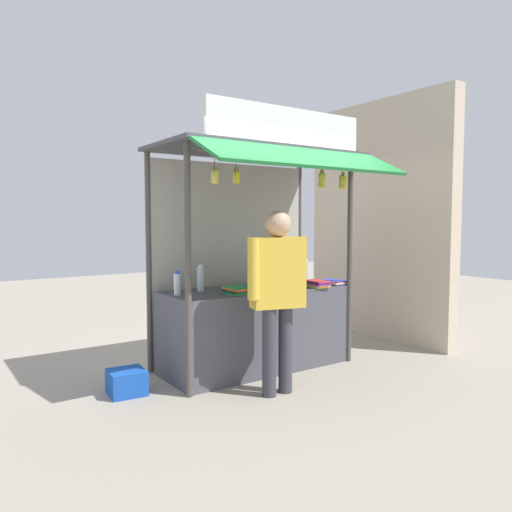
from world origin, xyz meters
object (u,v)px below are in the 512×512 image
object	(u,v)px
vendor_person	(278,285)
banana_bunch_leftmost	(322,180)
water_bottle_back_left	(293,272)
magazine_stack_front_left	(239,290)
banana_bunch_rightmost	(215,177)
magazine_stack_far_right	(317,284)
banana_bunch_inner_right	(343,182)
banana_bunch_inner_left	(236,177)
water_bottle_mid_right	(177,284)
plastic_crate	(127,382)
water_bottle_far_left	(305,271)
water_bottle_center	(201,279)
magazine_stack_back_right	(334,282)

from	to	relation	value
vendor_person	banana_bunch_leftmost	bearing A→B (deg)	36.49
water_bottle_back_left	magazine_stack_front_left	distance (m)	1.02
magazine_stack_front_left	banana_bunch_rightmost	distance (m)	1.19
magazine_stack_far_right	banana_bunch_inner_right	xyz separation A→B (m)	(0.17, -0.21, 1.11)
banana_bunch_inner_left	water_bottle_mid_right	bearing A→B (deg)	122.52
banana_bunch_leftmost	banana_bunch_inner_left	distance (m)	1.05
vendor_person	plastic_crate	distance (m)	1.66
water_bottle_mid_right	water_bottle_back_left	bearing A→B (deg)	1.89
water_bottle_far_left	banana_bunch_inner_left	distance (m)	1.85
magazine_stack_front_left	banana_bunch_inner_left	distance (m)	1.14
water_bottle_center	banana_bunch_leftmost	bearing A→B (deg)	-32.08
water_bottle_mid_right	magazine_stack_front_left	world-z (taller)	water_bottle_mid_right
magazine_stack_front_left	banana_bunch_inner_right	size ratio (longest dim) A/B	1.08
magazine_stack_front_left	water_bottle_center	bearing A→B (deg)	116.53
vendor_person	water_bottle_mid_right	bearing A→B (deg)	141.53
banana_bunch_inner_left	magazine_stack_back_right	bearing A→B (deg)	10.27
water_bottle_back_left	water_bottle_mid_right	xyz separation A→B (m)	(-1.49, -0.05, -0.03)
banana_bunch_inner_right	vendor_person	distance (m)	1.51
water_bottle_mid_right	plastic_crate	size ratio (longest dim) A/B	0.75
water_bottle_far_left	vendor_person	bearing A→B (deg)	-140.05
water_bottle_far_left	magazine_stack_far_right	xyz separation A→B (m)	(-0.22, -0.45, -0.09)
banana_bunch_inner_right	magazine_stack_front_left	bearing A→B (deg)	167.43
banana_bunch_leftmost	banana_bunch_rightmost	xyz separation A→B (m)	(-1.28, -0.00, -0.03)
water_bottle_far_left	banana_bunch_inner_right	size ratio (longest dim) A/B	0.99
magazine_stack_back_right	banana_bunch_rightmost	world-z (taller)	banana_bunch_rightmost
water_bottle_mid_right	banana_bunch_leftmost	xyz separation A→B (m)	(1.40, -0.54, 1.04)
water_bottle_back_left	magazine_stack_front_left	xyz separation A→B (m)	(-0.96, -0.33, -0.10)
water_bottle_mid_right	banana_bunch_inner_right	size ratio (longest dim) A/B	0.86
water_bottle_center	water_bottle_mid_right	world-z (taller)	water_bottle_center
water_bottle_mid_right	plastic_crate	distance (m)	1.03
water_bottle_far_left	water_bottle_center	distance (m)	1.42
water_bottle_back_left	banana_bunch_inner_left	distance (m)	1.63
water_bottle_mid_right	banana_bunch_inner_right	world-z (taller)	banana_bunch_inner_right
magazine_stack_front_left	banana_bunch_inner_right	bearing A→B (deg)	-12.57
water_bottle_far_left	banana_bunch_rightmost	world-z (taller)	banana_bunch_rightmost
water_bottle_far_left	magazine_stack_far_right	distance (m)	0.51
water_bottle_mid_right	banana_bunch_inner_left	xyz separation A→B (m)	(0.34, -0.54, 1.02)
banana_bunch_leftmost	plastic_crate	world-z (taller)	banana_bunch_leftmost
plastic_crate	water_bottle_mid_right	bearing A→B (deg)	4.89
banana_bunch_rightmost	magazine_stack_far_right	bearing A→B (deg)	8.61
magazine_stack_far_right	magazine_stack_back_right	distance (m)	0.32
magazine_stack_front_left	magazine_stack_back_right	world-z (taller)	magazine_stack_front_left
magazine_stack_front_left	banana_bunch_leftmost	distance (m)	1.43
banana_bunch_rightmost	water_bottle_center	bearing A→B (deg)	72.60
water_bottle_far_left	magazine_stack_far_right	bearing A→B (deg)	-116.03
banana_bunch_rightmost	water_bottle_mid_right	bearing A→B (deg)	102.45
magazine_stack_back_right	banana_bunch_inner_right	distance (m)	1.16
magazine_stack_front_left	banana_bunch_leftmost	xyz separation A→B (m)	(0.86, -0.26, 1.11)
banana_bunch_leftmost	banana_bunch_rightmost	distance (m)	1.28
water_bottle_far_left	banana_bunch_inner_right	distance (m)	1.21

